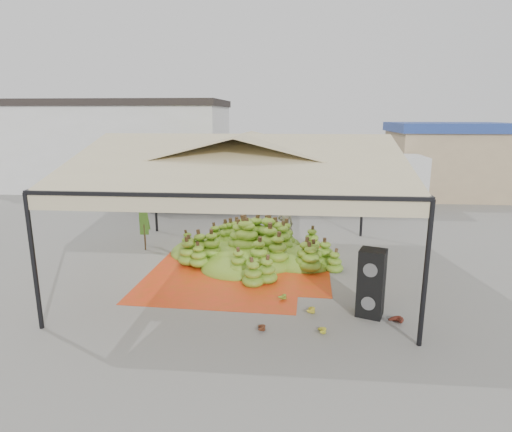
# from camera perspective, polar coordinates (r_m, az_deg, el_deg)

# --- Properties ---
(ground) EXTENTS (90.00, 90.00, 0.00)m
(ground) POSITION_cam_1_polar(r_m,az_deg,el_deg) (12.95, -1.49, -7.12)
(ground) COLOR slate
(ground) RESTS_ON ground
(canopy_tent) EXTENTS (8.10, 8.10, 4.00)m
(canopy_tent) POSITION_cam_1_polar(r_m,az_deg,el_deg) (12.20, -1.58, 7.56)
(canopy_tent) COLOR black
(canopy_tent) RESTS_ON ground
(building_white) EXTENTS (14.30, 6.30, 5.40)m
(building_white) POSITION_cam_1_polar(r_m,az_deg,el_deg) (28.50, -18.73, 9.01)
(building_white) COLOR silver
(building_white) RESTS_ON ground
(building_tan) EXTENTS (6.30, 5.30, 4.10)m
(building_tan) POSITION_cam_1_polar(r_m,az_deg,el_deg) (26.60, 24.12, 6.91)
(building_tan) COLOR tan
(building_tan) RESTS_ON ground
(tarp_left) EXTENTS (4.55, 4.35, 0.01)m
(tarp_left) POSITION_cam_1_polar(r_m,az_deg,el_deg) (12.35, -4.58, -8.18)
(tarp_left) COLOR red
(tarp_left) RESTS_ON ground
(tarp_right) EXTENTS (4.49, 4.70, 0.01)m
(tarp_right) POSITION_cam_1_polar(r_m,az_deg,el_deg) (13.34, 0.27, -6.47)
(tarp_right) COLOR red
(tarp_right) RESTS_ON ground
(banana_heap) EXTENTS (6.44, 5.59, 1.24)m
(banana_heap) POSITION_cam_1_polar(r_m,az_deg,el_deg) (13.76, -0.09, -3.17)
(banana_heap) COLOR #527C1A
(banana_heap) RESTS_ON ground
(hand_yellow_a) EXTENTS (0.53, 0.45, 0.22)m
(hand_yellow_a) POSITION_cam_1_polar(r_m,az_deg,el_deg) (10.32, 6.82, -12.11)
(hand_yellow_a) COLOR gold
(hand_yellow_a) RESTS_ON ground
(hand_yellow_b) EXTENTS (0.45, 0.38, 0.19)m
(hand_yellow_b) POSITION_cam_1_polar(r_m,az_deg,el_deg) (9.48, 8.32, -14.71)
(hand_yellow_b) COLOR gold
(hand_yellow_b) RESTS_ON ground
(hand_red_a) EXTENTS (0.46, 0.39, 0.19)m
(hand_red_a) POSITION_cam_1_polar(r_m,az_deg,el_deg) (9.48, 0.22, -14.52)
(hand_red_a) COLOR #532313
(hand_red_a) RESTS_ON ground
(hand_red_b) EXTENTS (0.64, 0.61, 0.22)m
(hand_red_b) POSITION_cam_1_polar(r_m,az_deg,el_deg) (10.21, 17.98, -12.99)
(hand_red_b) COLOR #592414
(hand_red_b) RESTS_ON ground
(hand_green) EXTENTS (0.52, 0.47, 0.20)m
(hand_green) POSITION_cam_1_polar(r_m,az_deg,el_deg) (10.99, 3.18, -10.46)
(hand_green) COLOR #4B7C1A
(hand_green) RESTS_ON ground
(hanging_bunches) EXTENTS (4.74, 0.24, 0.20)m
(hanging_bunches) POSITION_cam_1_polar(r_m,az_deg,el_deg) (12.07, 0.08, 4.24)
(hanging_bunches) COLOR #4F7819
(hanging_bunches) RESTS_ON ground
(speaker_stack) EXTENTS (0.71, 0.67, 1.59)m
(speaker_stack) POSITION_cam_1_polar(r_m,az_deg,el_deg) (10.20, 15.12, -8.62)
(speaker_stack) COLOR black
(speaker_stack) RESTS_ON ground
(banana_leaves) EXTENTS (0.96, 1.36, 3.70)m
(banana_leaves) POSITION_cam_1_polar(r_m,az_deg,el_deg) (15.60, -14.30, -3.96)
(banana_leaves) COLOR #3C7920
(banana_leaves) RESTS_ON ground
(vendor) EXTENTS (0.55, 0.36, 1.50)m
(vendor) POSITION_cam_1_polar(r_m,az_deg,el_deg) (15.13, 3.93, -1.15)
(vendor) COLOR gray
(vendor) RESTS_ON ground
(truck_left) EXTENTS (7.36, 2.93, 2.48)m
(truck_left) POSITION_cam_1_polar(r_m,az_deg,el_deg) (21.16, -4.25, 5.16)
(truck_left) COLOR #51351B
(truck_left) RESTS_ON ground
(truck_right) EXTENTS (7.64, 2.76, 2.61)m
(truck_right) POSITION_cam_1_polar(r_m,az_deg,el_deg) (21.55, 12.31, 5.26)
(truck_right) COLOR #532E1B
(truck_right) RESTS_ON ground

